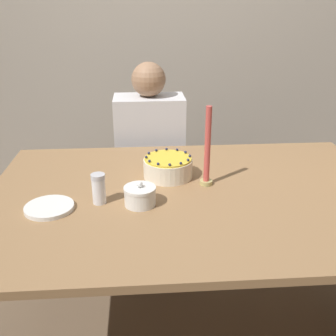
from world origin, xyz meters
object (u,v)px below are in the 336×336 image
at_px(person_man_blue_shirt, 150,173).
at_px(sugar_bowl, 140,196).
at_px(sugar_shaker, 99,188).
at_px(candle, 207,153).
at_px(cake, 168,167).

bearing_deg(person_man_blue_shirt, sugar_bowl, 85.81).
distance_m(sugar_shaker, candle, 0.47).
xyz_separation_m(cake, sugar_bowl, (-0.13, -0.26, -0.01)).
xyz_separation_m(sugar_shaker, candle, (0.44, 0.14, 0.08)).
relative_size(cake, candle, 0.64).
distance_m(candle, person_man_blue_shirt, 0.82).
bearing_deg(sugar_shaker, sugar_bowl, -9.77).
bearing_deg(sugar_shaker, cake, 39.00).
bearing_deg(cake, sugar_bowl, -116.25).
bearing_deg(cake, candle, -30.97).
distance_m(cake, sugar_bowl, 0.29).
relative_size(cake, sugar_shaker, 1.80).
relative_size(sugar_shaker, person_man_blue_shirt, 0.10).
bearing_deg(sugar_shaker, person_man_blue_shirt, 75.19).
xyz_separation_m(sugar_shaker, person_man_blue_shirt, (0.22, 0.83, -0.30)).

